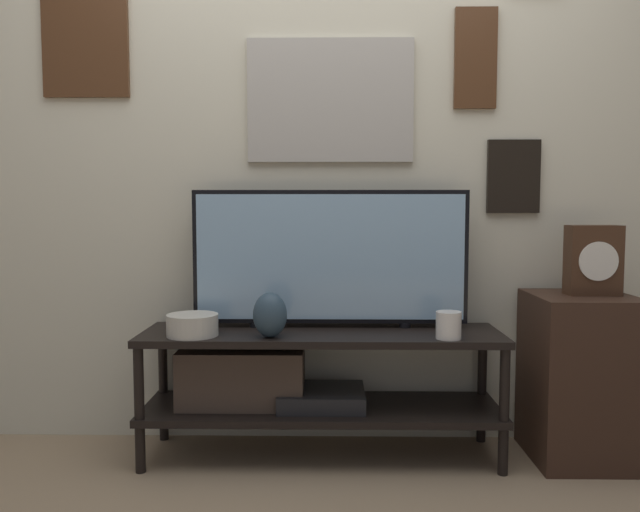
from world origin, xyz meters
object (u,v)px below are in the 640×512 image
television (330,257)px  candle_jar (449,325)px  vase_urn_stoneware (270,315)px  mantel_clock (593,260)px  vase_wide_bowl (192,325)px

television → candle_jar: size_ratio=10.87×
television → candle_jar: television is taller
vase_urn_stoneware → mantel_clock: 1.34m
candle_jar → mantel_clock: 0.68m
television → vase_urn_stoneware: (-0.24, -0.21, -0.21)m
television → candle_jar: bearing=-26.2°
television → mantel_clock: 1.09m
candle_jar → vase_wide_bowl: bearing=177.6°
vase_urn_stoneware → mantel_clock: size_ratio=0.63×
television → vase_urn_stoneware: 0.38m
candle_jar → vase_urn_stoneware: bearing=178.4°
candle_jar → television: bearing=153.8°
candle_jar → mantel_clock: (0.62, 0.14, 0.25)m
vase_wide_bowl → mantel_clock: mantel_clock is taller
vase_urn_stoneware → vase_wide_bowl: bearing=175.9°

